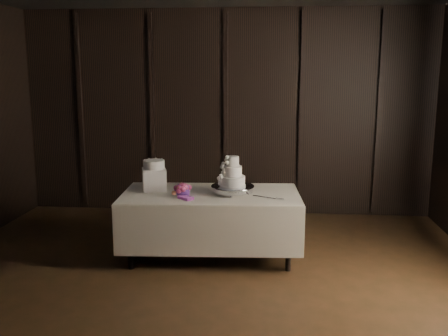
% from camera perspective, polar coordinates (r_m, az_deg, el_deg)
% --- Properties ---
extents(room, '(6.08, 7.08, 3.08)m').
position_cam_1_polar(room, '(3.94, -4.36, 2.07)').
color(room, black).
rests_on(room, ground).
extents(display_table, '(2.05, 1.16, 0.76)m').
position_cam_1_polar(display_table, '(5.72, -1.51, -6.22)').
color(display_table, beige).
rests_on(display_table, ground).
extents(cake_stand, '(0.53, 0.53, 0.09)m').
position_cam_1_polar(cake_stand, '(5.58, 0.99, -2.51)').
color(cake_stand, silver).
rests_on(cake_stand, display_table).
extents(wedding_cake, '(0.32, 0.28, 0.33)m').
position_cam_1_polar(wedding_cake, '(5.53, 0.73, -0.75)').
color(wedding_cake, white).
rests_on(wedding_cake, cake_stand).
extents(bouquet, '(0.45, 0.46, 0.18)m').
position_cam_1_polar(bouquet, '(5.48, -4.72, -2.65)').
color(bouquet, '#D2467C').
rests_on(bouquet, display_table).
extents(box_pedestal, '(0.33, 0.33, 0.25)m').
position_cam_1_polar(box_pedestal, '(5.79, -7.97, -1.29)').
color(box_pedestal, white).
rests_on(box_pedestal, display_table).
extents(small_cake, '(0.31, 0.31, 0.10)m').
position_cam_1_polar(small_cake, '(5.76, -8.02, 0.40)').
color(small_cake, white).
rests_on(small_cake, box_pedestal).
extents(cake_knife, '(0.34, 0.19, 0.01)m').
position_cam_1_polar(cake_knife, '(5.43, 4.63, -3.34)').
color(cake_knife, silver).
rests_on(cake_knife, display_table).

